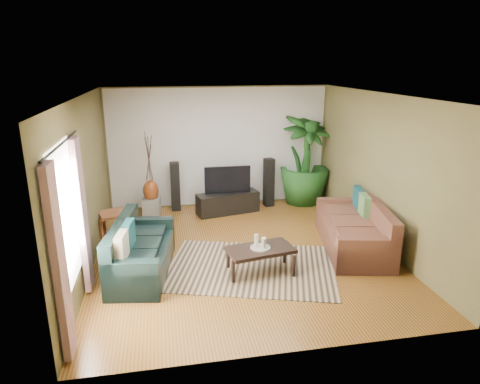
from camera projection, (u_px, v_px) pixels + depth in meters
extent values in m
plane|color=olive|center=(242.00, 252.00, 7.50)|extent=(5.50, 5.50, 0.00)
plane|color=white|center=(242.00, 95.00, 6.72)|extent=(5.50, 5.50, 0.00)
plane|color=brown|center=(219.00, 147.00, 9.70)|extent=(5.00, 0.00, 5.00)
plane|color=brown|center=(291.00, 245.00, 4.52)|extent=(5.00, 0.00, 5.00)
plane|color=brown|center=(85.00, 186.00, 6.67)|extent=(0.00, 5.50, 5.50)
plane|color=brown|center=(381.00, 171.00, 7.55)|extent=(0.00, 5.50, 5.50)
plane|color=white|center=(219.00, 147.00, 9.69)|extent=(4.90, 0.00, 4.90)
plane|color=white|center=(66.00, 218.00, 5.15)|extent=(0.00, 1.80, 1.80)
cube|color=gray|center=(59.00, 264.00, 4.53)|extent=(0.08, 0.35, 2.20)
cube|color=gray|center=(82.00, 216.00, 5.94)|extent=(0.08, 0.35, 2.20)
cylinder|color=black|center=(61.00, 144.00, 4.90)|extent=(0.03, 1.90, 0.03)
cube|color=black|center=(142.00, 247.00, 6.69)|extent=(1.07, 1.95, 0.85)
cube|color=brown|center=(353.00, 225.00, 7.59)|extent=(1.40, 2.32, 0.85)
cube|color=tan|center=(251.00, 267.00, 6.95)|extent=(3.12, 2.59, 0.01)
cube|color=black|center=(260.00, 260.00, 6.73)|extent=(1.12, 0.74, 0.42)
cylinder|color=#999993|center=(260.00, 248.00, 6.67)|extent=(0.32, 0.32, 0.01)
cylinder|color=beige|center=(256.00, 241.00, 6.65)|extent=(0.07, 0.07, 0.21)
cylinder|color=#F1EACB|center=(264.00, 243.00, 6.61)|extent=(0.07, 0.07, 0.16)
cylinder|color=#EBE7C6|center=(264.00, 241.00, 6.72)|extent=(0.07, 0.07, 0.13)
cube|color=black|center=(228.00, 203.00, 9.41)|extent=(1.43, 0.70, 0.46)
cube|color=black|center=(228.00, 180.00, 9.28)|extent=(1.00, 0.05, 0.59)
cube|color=black|center=(175.00, 186.00, 9.51)|extent=(0.20, 0.22, 1.09)
cube|color=black|center=(269.00, 182.00, 9.80)|extent=(0.23, 0.25, 1.11)
imported|color=#174316|center=(305.00, 159.00, 9.89)|extent=(1.47, 1.47, 2.08)
cylinder|color=black|center=(303.00, 196.00, 10.15)|extent=(0.38, 0.38, 0.30)
cube|color=gray|center=(152.00, 206.00, 9.35)|extent=(0.41, 0.41, 0.37)
ellipsoid|color=brown|center=(151.00, 191.00, 9.25)|extent=(0.33, 0.33, 0.47)
cube|color=#965231|center=(114.00, 225.00, 8.05)|extent=(0.60, 0.60, 0.52)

